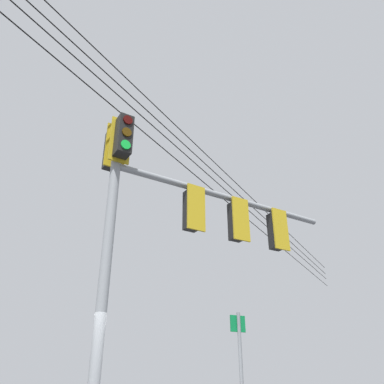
% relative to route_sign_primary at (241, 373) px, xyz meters
% --- Properties ---
extents(signal_mast_assembly, '(4.93, 3.88, 6.46)m').
position_rel_route_sign_primary_xyz_m(signal_mast_assembly, '(0.92, -0.95, 3.03)').
color(signal_mast_assembly, gray).
rests_on(signal_mast_assembly, ground).
extents(route_sign_primary, '(0.26, 0.25, 2.73)m').
position_rel_route_sign_primary_xyz_m(route_sign_primary, '(0.00, 0.00, 0.00)').
color(route_sign_primary, slate).
rests_on(route_sign_primary, ground).
extents(overhead_wire_span, '(32.02, 5.15, 1.14)m').
position_rel_route_sign_primary_xyz_m(overhead_wire_span, '(0.61, -1.59, 5.63)').
color(overhead_wire_span, black).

